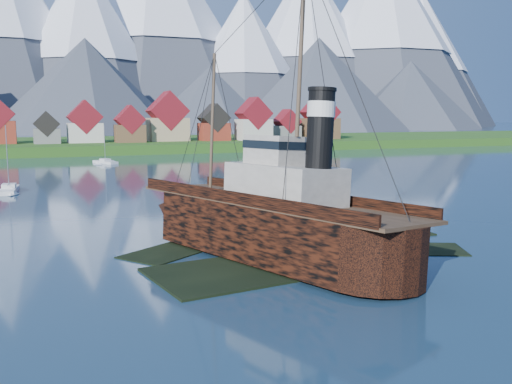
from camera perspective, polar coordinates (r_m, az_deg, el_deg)
name	(u,v)px	position (r m, az deg, el deg)	size (l,w,h in m)	color
ground	(289,259)	(48.64, 3.28, -6.70)	(1400.00, 1400.00, 0.00)	#1C364E
shoal	(296,255)	(51.35, 4.06, -6.33)	(31.71, 21.24, 1.14)	black
shore_bank	(87,149)	(213.89, -16.53, 4.17)	(600.00, 80.00, 3.20)	#254D16
seawall	(100,156)	(176.17, -15.33, 3.52)	(600.00, 2.50, 2.00)	#3F3D38
mountains	(45,22)	(529.87, -20.37, 15.65)	(965.00, 340.00, 205.00)	#2D333D
tugboat_wreck	(262,217)	(49.81, 0.57, -2.55)	(7.55, 32.51, 25.77)	black
sailboat_a	(9,191)	(97.89, -23.45, 0.13)	(2.96, 9.17, 11.01)	silver
sailboat_d	(296,168)	(127.97, 4.06, 2.40)	(6.95, 8.04, 11.65)	silver
sailboat_e	(105,163)	(148.00, -14.84, 2.87)	(5.45, 8.68, 9.92)	silver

